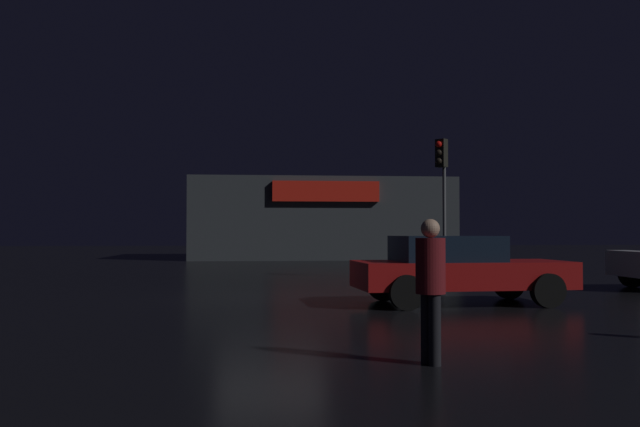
{
  "coord_description": "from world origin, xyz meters",
  "views": [
    {
      "loc": [
        -0.38,
        -15.8,
        1.51
      ],
      "look_at": [
        1.35,
        2.18,
        2.0
      ],
      "focal_mm": 38.19,
      "sensor_mm": 36.0,
      "label": 1
    }
  ],
  "objects": [
    {
      "name": "traffic_signal_opposite",
      "position": [
        5.54,
        5.22,
        3.39
      ],
      "size": [
        0.42,
        0.42,
        4.45
      ],
      "color": "#595B60",
      "rests_on": "ground"
    },
    {
      "name": "ground_plane",
      "position": [
        0.0,
        0.0,
        0.0
      ],
      "size": [
        120.0,
        120.0,
        0.0
      ],
      "primitive_type": "plane",
      "color": "black"
    },
    {
      "name": "pedestrian",
      "position": [
        1.62,
        -8.19,
        0.96
      ],
      "size": [
        0.43,
        0.43,
        1.66
      ],
      "color": "black",
      "rests_on": "ground"
    },
    {
      "name": "store_building",
      "position": [
        3.35,
        24.01,
        2.24
      ],
      "size": [
        14.43,
        8.93,
        4.48
      ],
      "color": "#33383D",
      "rests_on": "ground"
    },
    {
      "name": "car_near",
      "position": [
        3.85,
        -1.91,
        0.75
      ],
      "size": [
        4.51,
        2.25,
        1.43
      ],
      "color": "#A51414",
      "rests_on": "ground"
    }
  ]
}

